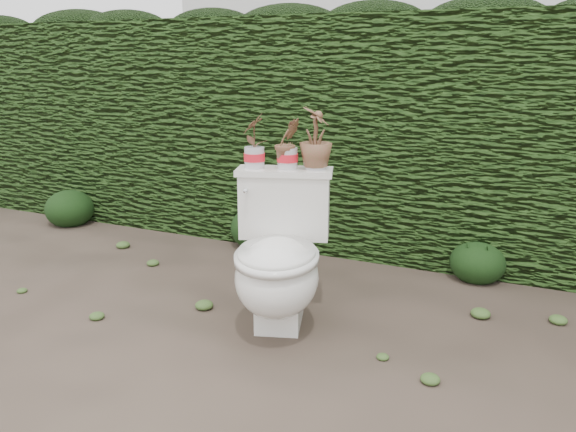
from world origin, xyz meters
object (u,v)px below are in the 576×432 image
at_px(toilet, 279,261).
at_px(potted_plant_left, 254,142).
at_px(potted_plant_center, 287,145).
at_px(potted_plant_right, 316,140).

bearing_deg(toilet, potted_plant_left, 123.38).
distance_m(toilet, potted_plant_left, 0.63).
distance_m(potted_plant_left, potted_plant_center, 0.17).
relative_size(toilet, potted_plant_right, 2.58).
bearing_deg(potted_plant_center, potted_plant_left, 147.17).
bearing_deg(potted_plant_right, potted_plant_left, 88.26).
bearing_deg(potted_plant_left, potted_plant_center, 104.24).
xyz_separation_m(toilet, potted_plant_center, (-0.06, 0.23, 0.54)).
relative_size(toilet, potted_plant_left, 2.90).
bearing_deg(toilet, potted_plant_right, 56.10).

